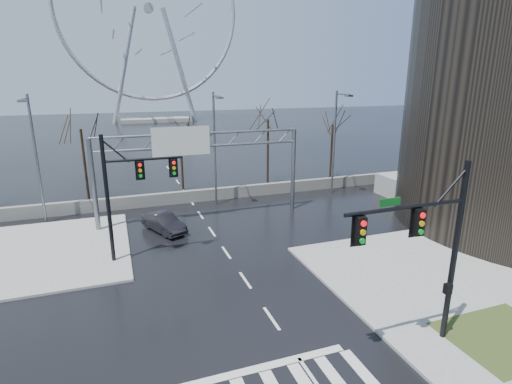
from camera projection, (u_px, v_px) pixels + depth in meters
name	position (u px, v px, depth m)	size (l,w,h in m)	color
ground	(272.00, 318.00, 19.10)	(260.00, 260.00, 0.00)	black
sidewalk_right_ext	(412.00, 267.00, 24.15)	(12.00, 10.00, 0.15)	gray
sidewalk_far	(50.00, 251.00, 26.36)	(10.00, 12.00, 0.15)	gray
grass_strip	(505.00, 337.00, 17.47)	(5.00, 4.00, 0.02)	#31431C
barrier_wall	(191.00, 196.00, 37.06)	(52.00, 0.50, 1.10)	slate
signal_mast_near	(431.00, 241.00, 15.79)	(5.52, 0.41, 8.00)	black
signal_mast_far	(126.00, 186.00, 23.98)	(4.72, 0.41, 8.00)	black
sign_gantry	(196.00, 157.00, 31.11)	(16.36, 0.40, 7.60)	slate
streetlight_left	(35.00, 150.00, 30.02)	(0.50, 2.55, 10.00)	slate
streetlight_mid	(215.00, 141.00, 34.59)	(0.50, 2.55, 10.00)	slate
streetlight_right	(336.00, 134.00, 38.50)	(0.50, 2.55, 10.00)	slate
tree_left	(82.00, 138.00, 35.81)	(3.75, 3.75, 7.50)	black
tree_center	(181.00, 140.00, 39.87)	(3.25, 3.25, 6.50)	black
tree_right	(268.00, 127.00, 41.61)	(3.90, 3.90, 7.80)	black
tree_far_right	(332.00, 131.00, 44.89)	(3.40, 3.40, 6.80)	black
ferris_wheel	(149.00, 16.00, 99.58)	(45.00, 6.00, 50.91)	gray
car	(164.00, 223.00, 29.83)	(1.49, 4.27, 1.41)	black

